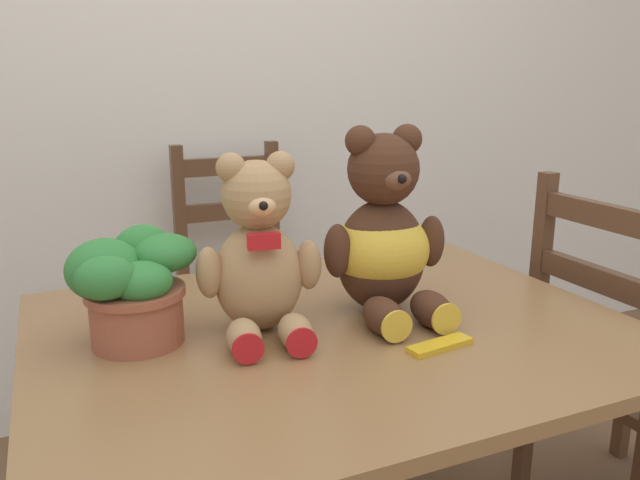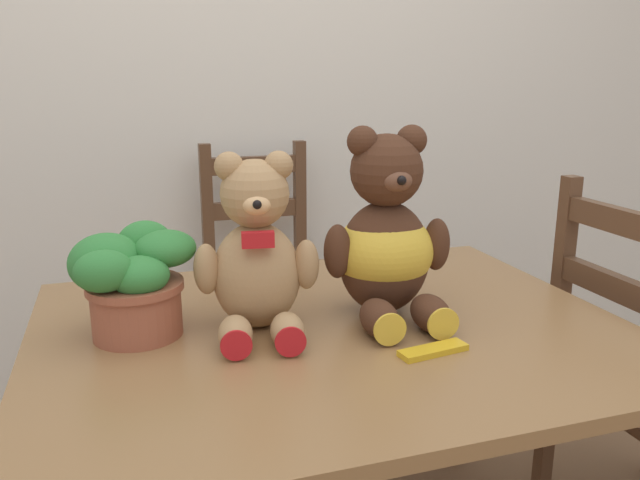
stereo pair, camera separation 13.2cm
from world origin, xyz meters
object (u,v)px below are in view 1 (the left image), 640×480
(wooden_chair_side, at_px, (628,367))
(chocolate_bar, at_px, (440,345))
(potted_plant, at_px, (132,285))
(teddy_bear_right, at_px, (383,239))
(wooden_chair_behind, at_px, (242,299))
(teddy_bear_left, at_px, (259,257))

(wooden_chair_side, bearing_deg, chocolate_bar, -78.51)
(potted_plant, distance_m, chocolate_bar, 0.61)
(chocolate_bar, bearing_deg, teddy_bear_right, 90.62)
(wooden_chair_behind, distance_m, wooden_chair_side, 1.21)
(teddy_bear_left, height_order, potted_plant, teddy_bear_left)
(wooden_chair_behind, distance_m, potted_plant, 0.96)
(wooden_chair_side, height_order, teddy_bear_right, teddy_bear_right)
(chocolate_bar, bearing_deg, wooden_chair_behind, 95.12)
(wooden_chair_side, distance_m, teddy_bear_left, 1.10)
(chocolate_bar, bearing_deg, wooden_chair_side, 11.49)
(wooden_chair_behind, xyz_separation_m, teddy_bear_left, (-0.20, -0.81, 0.39))
(teddy_bear_left, xyz_separation_m, chocolate_bar, (0.29, -0.23, -0.15))
(wooden_chair_behind, height_order, teddy_bear_right, teddy_bear_right)
(wooden_chair_side, xyz_separation_m, teddy_bear_left, (-1.02, 0.08, 0.41))
(teddy_bear_left, relative_size, teddy_bear_right, 0.89)
(teddy_bear_right, bearing_deg, teddy_bear_left, 3.85)
(wooden_chair_behind, relative_size, teddy_bear_left, 2.71)
(wooden_chair_behind, relative_size, chocolate_bar, 7.16)
(wooden_chair_side, xyz_separation_m, potted_plant, (-1.26, 0.12, 0.37))
(wooden_chair_side, distance_m, chocolate_bar, 0.78)
(wooden_chair_behind, relative_size, teddy_bear_right, 2.42)
(wooden_chair_behind, xyz_separation_m, teddy_bear_right, (0.09, -0.81, 0.40))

